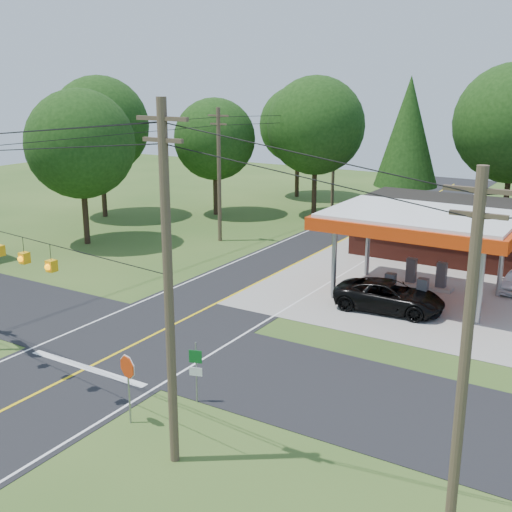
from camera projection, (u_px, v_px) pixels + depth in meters
The scene contains 15 objects.
ground at pixel (143, 340), 30.42m from camera, with size 120.00×120.00×0.00m, color #2E511C.
main_highway at pixel (143, 340), 30.42m from camera, with size 8.00×120.00×0.02m, color black.
cross_road at pixel (143, 340), 30.42m from camera, with size 70.00×7.00×0.02m, color black.
lane_center_yellow at pixel (143, 340), 30.41m from camera, with size 0.15×110.00×0.00m, color yellow.
gas_canopy at pixel (421, 223), 35.42m from camera, with size 10.60×7.40×4.88m.
convenience_store at pixel (478, 232), 43.74m from camera, with size 16.40×7.55×3.80m.
utility_pole_near_right at pixel (168, 286), 19.30m from camera, with size 1.80×0.30×11.50m.
utility_pole_far_left at pixel (219, 173), 47.85m from camera, with size 1.80×0.30×10.00m.
utility_pole_right_b at pixel (466, 352), 16.44m from camera, with size 1.80×0.30×10.00m.
utility_pole_north at pixel (334, 157), 61.18m from camera, with size 0.30×0.30×9.50m.
overhead_beacons at pixel (10, 236), 24.34m from camera, with size 17.04×2.04×1.03m.
treeline_backdrop at pixel (362, 141), 47.73m from camera, with size 70.27×51.59×13.30m.
suv_car at pixel (389, 296), 34.13m from camera, with size 5.77×5.77×1.60m, color black.
octagonal_stop_sign at pixel (128, 372), 22.59m from camera, with size 0.89×0.27×2.65m.
route_sign_post at pixel (196, 367), 24.20m from camera, with size 0.49×0.19×2.47m.
Camera 1 is at (19.37, -21.26, 11.97)m, focal length 45.00 mm.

